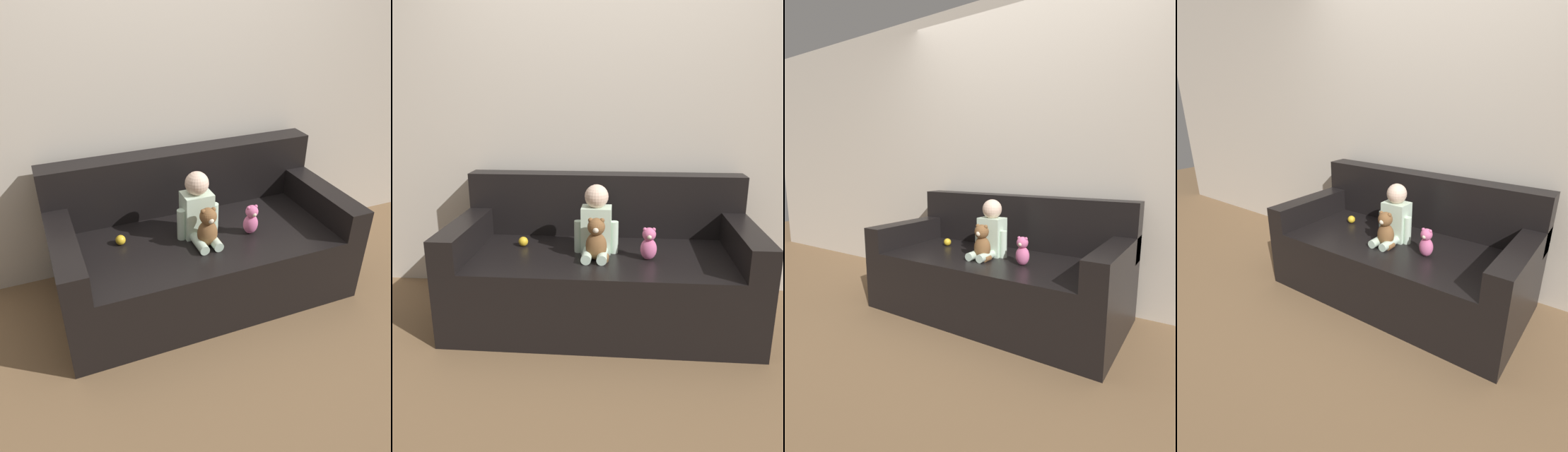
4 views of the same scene
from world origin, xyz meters
TOP-DOWN VIEW (x-y plane):
  - ground_plane at (0.00, 0.00)m, footprint 12.00×12.00m
  - wall_back at (0.00, 0.56)m, footprint 8.00×0.05m
  - couch at (0.00, 0.05)m, footprint 1.93×0.95m
  - person_baby at (-0.04, -0.02)m, footprint 0.28×0.33m
  - teddy_bear_brown at (-0.03, -0.16)m, footprint 0.16×0.12m
  - plush_toy_side at (0.29, -0.13)m, footprint 0.10×0.09m
  - toy_ball at (-0.53, 0.06)m, footprint 0.06×0.06m

SIDE VIEW (x-z plane):
  - ground_plane at x=0.00m, z-range 0.00..0.00m
  - couch at x=0.00m, z-range -0.14..0.78m
  - toy_ball at x=-0.53m, z-range 0.48..0.54m
  - plush_toy_side at x=0.29m, z-range 0.47..0.68m
  - teddy_bear_brown at x=-0.03m, z-range 0.47..0.73m
  - person_baby at x=-0.04m, z-range 0.44..0.88m
  - wall_back at x=0.00m, z-range 0.00..2.60m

